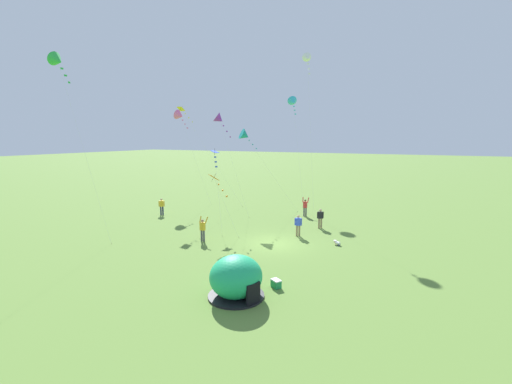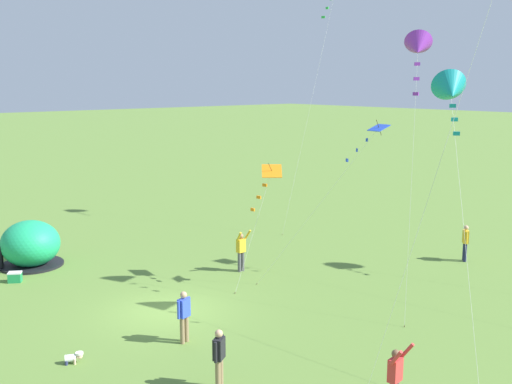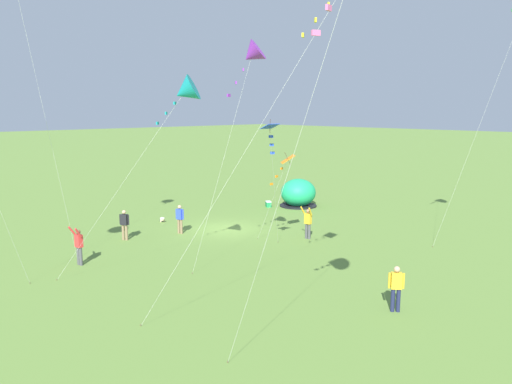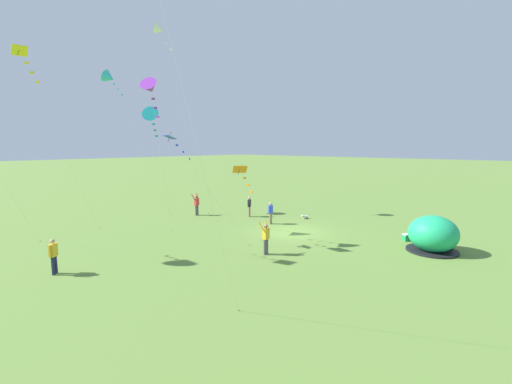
% 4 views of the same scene
% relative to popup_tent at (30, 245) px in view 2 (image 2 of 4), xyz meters
% --- Properties ---
extents(ground_plane, '(300.00, 300.00, 0.00)m').
position_rel_popup_tent_xyz_m(ground_plane, '(8.74, 1.73, -1.00)').
color(ground_plane, olive).
extents(popup_tent, '(2.81, 2.81, 2.10)m').
position_rel_popup_tent_xyz_m(popup_tent, '(0.00, 0.00, 0.00)').
color(popup_tent, '#1EAD6B').
rests_on(popup_tent, ground).
extents(cooler_box, '(0.60, 0.64, 0.44)m').
position_rel_popup_tent_xyz_m(cooler_box, '(1.83, -1.37, -0.78)').
color(cooler_box, '#1E8C4C').
rests_on(cooler_box, ground).
extents(toddler_crawling, '(0.40, 0.55, 0.32)m').
position_rel_popup_tent_xyz_m(toddler_crawling, '(10.45, -2.61, -0.82)').
color(toddler_crawling, white).
rests_on(toddler_crawling, ground).
extents(person_arms_raised, '(0.49, 0.68, 1.89)m').
position_rel_popup_tent_xyz_m(person_arms_raised, '(6.88, 6.77, 0.00)').
color(person_arms_raised, '#4C4C51').
rests_on(person_arms_raised, ground).
extents(person_far_back, '(0.43, 0.47, 1.72)m').
position_rel_popup_tent_xyz_m(person_far_back, '(12.49, 15.70, -0.03)').
color(person_far_back, '#1E2347').
rests_on(person_far_back, ground).
extents(person_flying_kite, '(0.51, 0.68, 1.89)m').
position_rel_popup_tent_xyz_m(person_flying_kite, '(18.37, 2.41, 0.00)').
color(person_flying_kite, '#4C4C51').
rests_on(person_flying_kite, ground).
extents(person_strolling, '(0.40, 0.52, 1.72)m').
position_rel_popup_tent_xyz_m(person_strolling, '(14.51, -0.21, -0.03)').
color(person_strolling, '#8C7251').
rests_on(person_strolling, ground).
extents(person_watching_sky, '(0.33, 0.57, 1.72)m').
position_rel_popup_tent_xyz_m(person_watching_sky, '(11.40, 0.73, -0.03)').
color(person_watching_sky, '#8C7251').
rests_on(person_watching_sky, ground).
extents(kite_orange, '(1.06, 2.65, 5.04)m').
position_rel_popup_tent_xyz_m(kite_orange, '(8.75, 6.71, 3.45)').
color(kite_orange, silver).
rests_on(kite_orange, ground).
extents(kite_purple, '(2.32, 3.05, 10.12)m').
position_rel_popup_tent_xyz_m(kite_purple, '(13.73, 9.41, 8.50)').
color(kite_purple, silver).
rests_on(kite_purple, ground).
extents(kite_teal, '(4.84, 5.03, 8.69)m').
position_rel_popup_tent_xyz_m(kite_teal, '(16.04, 7.94, 7.01)').
color(kite_teal, silver).
rests_on(kite_teal, ground).
extents(kite_blue, '(4.06, 3.32, 6.87)m').
position_rel_popup_tent_xyz_m(kite_blue, '(12.10, 8.91, 5.18)').
color(kite_blue, silver).
rests_on(kite_blue, ground).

